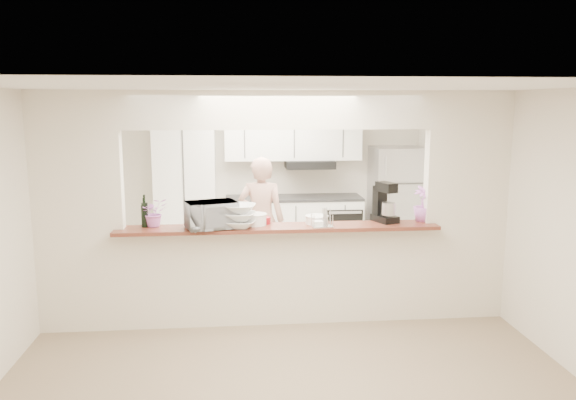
{
  "coord_description": "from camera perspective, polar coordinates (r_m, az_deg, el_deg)",
  "views": [
    {
      "loc": [
        -0.44,
        -5.82,
        2.37
      ],
      "look_at": [
        0.13,
        0.3,
        1.31
      ],
      "focal_mm": 35.0,
      "sensor_mm": 36.0,
      "label": 1
    }
  ],
  "objects": [
    {
      "name": "bar_counter",
      "position": [
        6.1,
        -0.99,
        -7.28
      ],
      "size": [
        3.4,
        0.38,
        1.09
      ],
      "color": "silver",
      "rests_on": "floor"
    },
    {
      "name": "plate_stack_b",
      "position": [
        6.04,
        2.95,
        -1.99
      ],
      "size": [
        0.25,
        0.25,
        0.09
      ],
      "color": "white",
      "rests_on": "bar_counter"
    },
    {
      "name": "serving_bowls",
      "position": [
        5.83,
        -4.95,
        -1.67
      ],
      "size": [
        0.39,
        0.39,
        0.24
      ],
      "primitive_type": "imported",
      "rotation": [
        0.0,
        0.0,
        -0.22
      ],
      "color": "white",
      "rests_on": "bar_counter"
    },
    {
      "name": "wine_bottle_a",
      "position": [
        6.04,
        -14.41,
        -1.56
      ],
      "size": [
        0.06,
        0.06,
        0.31
      ],
      "color": "black",
      "rests_on": "bar_counter"
    },
    {
      "name": "floor",
      "position": [
        6.3,
        -0.98,
        -12.28
      ],
      "size": [
        6.0,
        6.0,
        0.0
      ],
      "primitive_type": "plane",
      "color": "gray",
      "rests_on": "ground"
    },
    {
      "name": "refrigerator",
      "position": [
        8.96,
        10.86,
        -0.13
      ],
      "size": [
        0.75,
        0.7,
        1.7
      ],
      "primitive_type": "cube",
      "color": "#B4B4B9",
      "rests_on": "floor"
    },
    {
      "name": "plate_stack_a",
      "position": [
        5.98,
        -3.42,
        -1.96
      ],
      "size": [
        0.26,
        0.26,
        0.12
      ],
      "color": "white",
      "rests_on": "bar_counter"
    },
    {
      "name": "red_bowl",
      "position": [
        6.04,
        -2.49,
        -2.08
      ],
      "size": [
        0.15,
        0.15,
        0.07
      ],
      "primitive_type": "cylinder",
      "color": "maroon",
      "rests_on": "bar_counter"
    },
    {
      "name": "person",
      "position": [
        7.41,
        -2.72,
        -2.12
      ],
      "size": [
        0.67,
        0.5,
        1.68
      ],
      "primitive_type": "imported",
      "rotation": [
        0.0,
        0.0,
        2.98
      ],
      "color": "tan",
      "rests_on": "floor"
    },
    {
      "name": "toaster_oven",
      "position": [
        5.84,
        -7.81,
        -1.52
      ],
      "size": [
        0.58,
        0.48,
        0.28
      ],
      "primitive_type": "imported",
      "rotation": [
        0.0,
        0.0,
        0.3
      ],
      "color": "#ABAAAF",
      "rests_on": "bar_counter"
    },
    {
      "name": "tile_overlay",
      "position": [
        7.75,
        -1.87,
        -7.95
      ],
      "size": [
        5.0,
        2.9,
        0.01
      ],
      "primitive_type": "cube",
      "color": "beige",
      "rests_on": "floor"
    },
    {
      "name": "partition",
      "position": [
        5.9,
        -1.02,
        1.18
      ],
      "size": [
        5.0,
        0.15,
        2.5
      ],
      "color": "silver",
      "rests_on": "floor"
    },
    {
      "name": "tan_bowl",
      "position": [
        6.09,
        2.69,
        -2.01
      ],
      "size": [
        0.14,
        0.14,
        0.06
      ],
      "primitive_type": "cylinder",
      "color": "beige",
      "rests_on": "bar_counter"
    },
    {
      "name": "utensil_caddy",
      "position": [
        5.86,
        3.49,
        -1.95
      ],
      "size": [
        0.23,
        0.15,
        0.2
      ],
      "color": "silver",
      "rests_on": "bar_counter"
    },
    {
      "name": "kitchen_cabinets",
      "position": [
        8.66,
        -3.61,
        0.52
      ],
      "size": [
        3.15,
        0.62,
        2.25
      ],
      "color": "white",
      "rests_on": "floor"
    },
    {
      "name": "stand_mixer",
      "position": [
        6.2,
        9.77,
        -0.4
      ],
      "size": [
        0.28,
        0.34,
        0.44
      ],
      "color": "black",
      "rests_on": "bar_counter"
    },
    {
      "name": "flower_right",
      "position": [
        6.31,
        13.6,
        -0.34
      ],
      "size": [
        0.29,
        0.29,
        0.39
      ],
      "primitive_type": "imported",
      "rotation": [
        0.0,
        0.0,
        -0.4
      ],
      "color": "#D572CC",
      "rests_on": "bar_counter"
    },
    {
      "name": "wine_bottle_b",
      "position": [
        6.08,
        -14.35,
        -1.38
      ],
      "size": [
        0.07,
        0.07,
        0.34
      ],
      "color": "black",
      "rests_on": "bar_counter"
    },
    {
      "name": "flower_left",
      "position": [
        6.04,
        -13.45,
        -1.24
      ],
      "size": [
        0.34,
        0.32,
        0.3
      ],
      "primitive_type": "imported",
      "rotation": [
        0.0,
        0.0,
        0.43
      ],
      "color": "#DD75C5",
      "rests_on": "bar_counter"
    }
  ]
}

